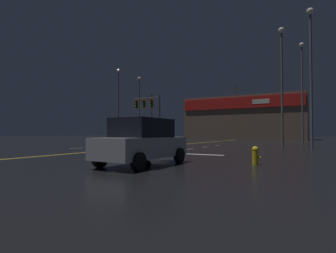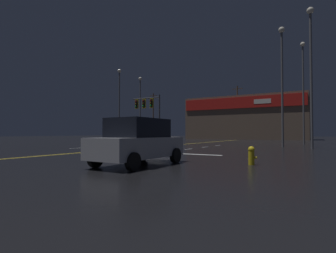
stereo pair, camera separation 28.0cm
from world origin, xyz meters
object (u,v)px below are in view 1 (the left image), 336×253
Objects in this scene: traffic_signal_median at (147,107)px; streetlight_near_left at (118,96)px; streetlight_median_approach at (139,101)px; streetlight_far_left at (282,72)px; parked_car at (143,142)px; streetlight_far_right at (311,61)px; fire_hydrant at (255,155)px; traffic_signal_corner_northwest at (138,124)px; streetlight_near_right at (302,81)px.

traffic_signal_median is 14.53m from streetlight_near_left.
streetlight_near_left is at bearing -108.89° from streetlight_median_approach.
parked_car is (-3.48, -18.02, -6.13)m from streetlight_far_left.
streetlight_far_right is (24.76, -10.34, 0.65)m from streetlight_median_approach.
streetlight_median_approach reaches higher than fire_hydrant.
traffic_signal_corner_northwest is 4.91× the size of fire_hydrant.
traffic_signal_corner_northwest reaches higher than fire_hydrant.
streetlight_near_left is 26.86m from streetlight_far_right.
streetlight_near_right reaches higher than streetlight_median_approach.
traffic_signal_median is 0.49× the size of streetlight_median_approach.
parked_car is (16.65, -22.90, -1.79)m from traffic_signal_corner_northwest.
parked_car is (8.90, -13.69, -3.07)m from traffic_signal_median.
traffic_signal_corner_northwest is 0.35× the size of streetlight_median_approach.
streetlight_near_left is 24.00m from streetlight_far_left.
fire_hydrant is 0.17× the size of parked_car.
streetlight_far_right is 18.03m from parked_car.
traffic_signal_median is 13.47m from streetlight_far_left.
fire_hydrant is (-1.95, -13.53, -6.87)m from streetlight_far_right.
streetlight_median_approach is at bearing 124.01° from traffic_signal_corner_northwest.
streetlight_far_left is 19.35m from parked_car.
parked_car reaches higher than fire_hydrant.
streetlight_far_right is at bearing -14.30° from streetlight_near_left.
streetlight_median_approach is at bearing -179.14° from streetlight_near_right.
streetlight_near_left reaches higher than parked_car.
traffic_signal_median is 16.62m from parked_car.
traffic_signal_median is 19.16m from streetlight_near_right.
streetlight_median_approach is at bearing 128.58° from traffic_signal_median.
streetlight_far_right is 15.49× the size of fire_hydrant.
streetlight_far_right is (26.03, -6.63, 0.29)m from streetlight_near_left.
traffic_signal_median is at bearing -51.42° from streetlight_median_approach.
streetlight_far_left reaches higher than traffic_signal_median.
fire_hydrant is (24.09, -20.16, -6.58)m from streetlight_near_left.
traffic_signal_median is 0.44× the size of streetlight_far_right.
streetlight_median_approach is 0.93× the size of streetlight_far_left.
streetlight_near_left is 1.06× the size of streetlight_median_approach.
traffic_signal_median is at bearing -160.75° from streetlight_far_left.
streetlight_near_right is at bearing 79.53° from parked_car.
streetlight_far_right reaches higher than streetlight_far_left.
traffic_signal_corner_northwest is at bearing -55.99° from streetlight_median_approach.
streetlight_far_right reaches higher than parked_car.
streetlight_near_left is at bearing -172.46° from traffic_signal_corner_northwest.
streetlight_far_left is 17.10m from fire_hydrant.
traffic_signal_median is at bearing 123.03° from parked_car.
streetlight_near_left reaches higher than traffic_signal_corner_northwest.
streetlight_near_left is 3.93m from streetlight_median_approach.
streetlight_far_right is at bearing 69.46° from parked_car.
streetlight_far_right reaches higher than streetlight_near_left.
streetlight_near_right is at bearing 87.82° from fire_hydrant.
streetlight_near_left is (-11.21, 8.75, 2.96)m from traffic_signal_median.
fire_hydrant is at bearing -98.18° from streetlight_far_right.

